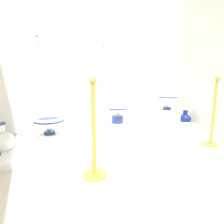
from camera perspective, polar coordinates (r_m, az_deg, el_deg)
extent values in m
cube|color=beige|center=(1.81, 27.64, -21.98)|extent=(5.66, 5.90, 0.02)
cube|color=silver|center=(3.39, -2.83, 22.14)|extent=(3.86, 0.06, 3.25)
cube|color=white|center=(2.93, 1.79, -7.29)|extent=(3.25, 1.05, 0.08)
cube|color=white|center=(2.58, -19.50, -8.58)|extent=(0.35, 0.32, 0.07)
cylinder|color=white|center=(2.56, -19.58, -7.30)|extent=(0.28, 0.28, 0.05)
cylinder|color=navy|center=(2.55, -19.65, -6.29)|extent=(0.15, 0.15, 0.04)
cone|color=white|center=(2.52, -19.79, -3.96)|extent=(0.40, 0.40, 0.17)
cylinder|color=navy|center=(2.51, -19.88, -2.50)|extent=(0.40, 0.40, 0.03)
torus|color=white|center=(2.50, -19.91, -2.06)|extent=(0.41, 0.41, 0.04)
cylinder|color=navy|center=(2.50, -19.90, -2.17)|extent=(0.28, 0.28, 0.01)
cube|color=white|center=(2.87, 1.79, -5.75)|extent=(0.35, 0.32, 0.10)
cylinder|color=white|center=(2.85, 1.80, -4.17)|extent=(0.31, 0.31, 0.07)
cylinder|color=navy|center=(2.83, 1.81, -2.40)|extent=(0.18, 0.18, 0.12)
cone|color=white|center=(2.81, 1.82, 0.26)|extent=(0.33, 0.33, 0.15)
cylinder|color=navy|center=(2.80, 1.83, 1.38)|extent=(0.32, 0.32, 0.03)
torus|color=white|center=(2.79, 1.83, 1.78)|extent=(0.34, 0.34, 0.04)
cylinder|color=navy|center=(2.80, 1.83, 1.68)|extent=(0.23, 0.23, 0.01)
cube|color=white|center=(3.55, 17.28, -2.02)|extent=(0.31, 0.40, 0.23)
cylinder|color=white|center=(3.52, 17.41, 0.27)|extent=(0.25, 0.25, 0.06)
cylinder|color=#27478B|center=(3.51, 17.45, 1.17)|extent=(0.14, 0.14, 0.06)
cone|color=white|center=(3.50, 17.57, 3.35)|extent=(0.37, 0.37, 0.21)
cylinder|color=#27478B|center=(3.49, 17.65, 4.76)|extent=(0.36, 0.36, 0.03)
torus|color=white|center=(3.49, 17.66, 5.09)|extent=(0.38, 0.38, 0.04)
cylinder|color=#27478B|center=(3.49, 17.66, 5.00)|extent=(0.26, 0.26, 0.01)
cube|color=white|center=(3.09, -22.49, 20.90)|extent=(0.12, 0.01, 0.16)
cube|color=slate|center=(3.10, -23.32, 21.70)|extent=(0.02, 0.01, 0.02)
cube|color=white|center=(3.34, -2.17, 19.94)|extent=(0.11, 0.01, 0.12)
cube|color=#386BAD|center=(3.33, -2.75, 20.60)|extent=(0.02, 0.01, 0.02)
cube|color=white|center=(3.88, 13.14, 18.69)|extent=(0.11, 0.01, 0.14)
cube|color=slate|center=(3.87, 12.74, 19.40)|extent=(0.02, 0.01, 0.02)
cylinder|color=navy|center=(2.64, -31.94, -11.51)|extent=(0.18, 0.18, 0.03)
ellipsoid|color=white|center=(2.59, -32.26, -8.38)|extent=(0.30, 0.30, 0.27)
cylinder|color=white|center=(2.54, -32.66, -4.36)|extent=(0.10, 0.10, 0.10)
torus|color=navy|center=(2.53, -32.77, -3.25)|extent=(0.13, 0.13, 0.02)
cylinder|color=white|center=(3.99, 22.50, -3.74)|extent=(0.17, 0.17, 0.03)
ellipsoid|color=navy|center=(3.97, 22.62, -2.08)|extent=(0.25, 0.25, 0.21)
cylinder|color=navy|center=(3.94, 22.77, 0.10)|extent=(0.09, 0.09, 0.10)
torus|color=white|center=(3.93, 22.82, 0.82)|extent=(0.13, 0.13, 0.02)
cylinder|color=gold|center=(1.83, -5.68, -19.69)|extent=(0.23, 0.23, 0.02)
cylinder|color=gold|center=(1.65, -5.95, -6.17)|extent=(0.04, 0.04, 0.87)
sphere|color=gold|center=(1.59, -6.26, 10.11)|extent=(0.06, 0.06, 0.06)
cylinder|color=gold|center=(2.96, 29.43, -9.10)|extent=(0.22, 0.22, 0.02)
cylinder|color=gold|center=(2.85, 30.24, -0.28)|extent=(0.04, 0.04, 0.90)
sphere|color=gold|center=(2.81, 31.11, 9.36)|extent=(0.06, 0.06, 0.06)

